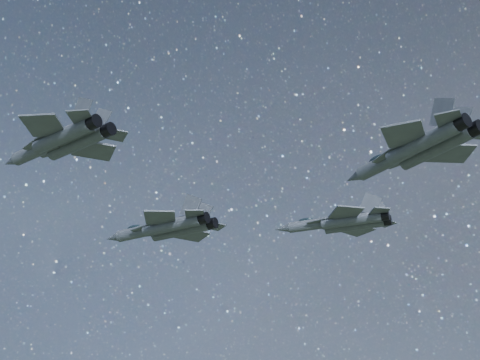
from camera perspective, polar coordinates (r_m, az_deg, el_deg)
The scene contains 4 objects.
jet_lead at distance 93.80m, azimuth -6.18°, elevation -4.05°, with size 19.15×13.20×4.81m.
jet_left at distance 87.36m, azimuth 8.78°, elevation -3.56°, with size 16.01×10.71×4.05m.
jet_right at distance 70.79m, azimuth -14.93°, elevation 3.25°, with size 16.66×11.79×4.23m.
jet_slot at distance 70.39m, azimuth 14.95°, elevation 2.66°, with size 17.98×12.22×4.52m.
Camera 1 is at (46.80, -54.90, 108.46)m, focal length 50.00 mm.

